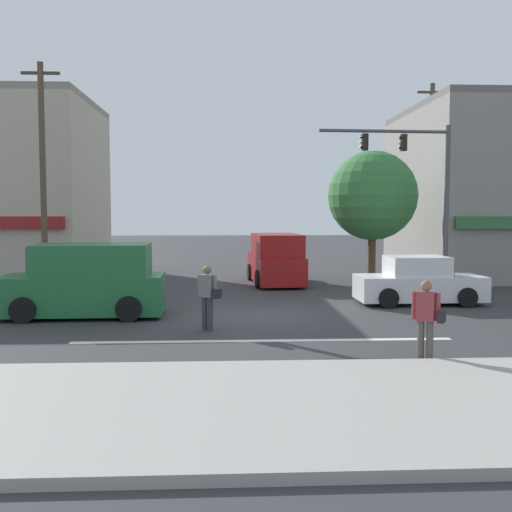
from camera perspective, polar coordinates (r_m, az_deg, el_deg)
The scene contains 12 objects.
ground_plane at distance 17.67m, azimuth -0.04°, elevation -5.66°, with size 120.00×120.00×0.00m, color #333335.
lane_marking_stripe at distance 14.24m, azimuth 0.66°, elevation -8.06°, with size 9.00×0.24×0.01m, color silver.
sidewalk_curb at distance 9.40m, azimuth 2.61°, elevation -14.10°, with size 40.00×5.00×0.16m, color #9E9993.
street_tree at distance 25.40m, azimuth 11.04°, elevation 5.64°, with size 3.71×3.71×5.56m.
utility_pole_near_left at distance 23.83m, azimuth -19.63°, elevation 7.31°, with size 1.40×0.22×8.53m.
utility_pole_far_right at distance 28.99m, azimuth 16.30°, elevation 7.15°, with size 1.40×0.22×8.89m.
traffic_light_mast at distance 22.91m, azimuth 15.48°, elevation 6.93°, with size 4.89×0.38×6.20m.
sedan_approaching_near at distance 20.46m, azimuth 15.24°, elevation -2.45°, with size 4.12×1.92×1.58m.
van_crossing_center at distance 25.17m, azimuth 1.90°, elevation -0.40°, with size 2.30×4.72×2.11m.
van_parked_curbside at distance 17.97m, azimuth -15.87°, elevation -2.42°, with size 4.64×2.13×2.11m.
pedestrian_foreground_with_bag at distance 12.51m, azimuth 15.96°, elevation -5.53°, with size 0.63×0.54×1.67m.
pedestrian_mid_crossing at distance 15.32m, azimuth -4.60°, elevation -3.61°, with size 0.62×0.54×1.67m.
Camera 1 is at (-0.86, -17.39, 3.04)m, focal length 42.00 mm.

